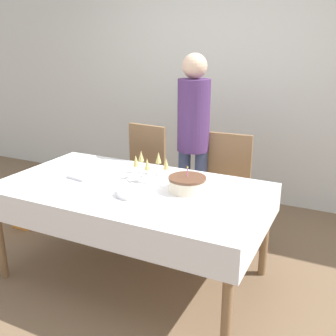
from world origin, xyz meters
name	(u,v)px	position (x,y,z in m)	size (l,w,h in m)	color
ground_plane	(134,275)	(0.00, 0.00, 0.00)	(12.00, 12.00, 0.00)	brown
wall_back	(222,75)	(0.00, 1.90, 1.35)	(8.00, 0.05, 2.70)	silver
dining_table	(132,199)	(0.00, 0.00, 0.62)	(1.88, 1.04, 0.72)	white
dining_chair_far_left	(141,172)	(-0.41, 0.84, 0.52)	(0.46, 0.46, 0.95)	olive
dining_chair_far_right	(224,185)	(0.41, 0.84, 0.52)	(0.44, 0.44, 0.95)	olive
birthday_cake	(187,184)	(0.39, 0.09, 0.77)	(0.26, 0.26, 0.17)	beige
champagne_tray	(150,169)	(0.03, 0.21, 0.79)	(0.36, 0.36, 0.18)	silver
plate_stack_main	(135,192)	(0.11, -0.13, 0.74)	(0.24, 0.24, 0.03)	white
plate_stack_dessert	(150,181)	(0.10, 0.09, 0.74)	(0.18, 0.18, 0.04)	white
cake_knife	(181,204)	(0.45, -0.14, 0.72)	(0.29, 0.11, 0.00)	silver
fork_pile	(77,178)	(-0.43, -0.05, 0.73)	(0.18, 0.08, 0.02)	silver
napkin_pile	(98,172)	(-0.39, 0.15, 0.73)	(0.15, 0.15, 0.01)	white
person_standing	(193,129)	(0.10, 0.88, 0.96)	(0.28, 0.28, 1.60)	#3F4C72
gift_bag	(22,213)	(-1.36, 0.23, 0.15)	(0.19, 0.12, 0.30)	orange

